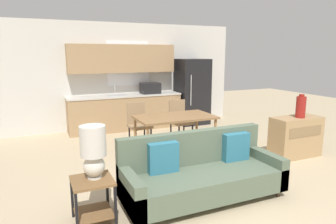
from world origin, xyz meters
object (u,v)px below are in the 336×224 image
couch (201,174)px  table_lamp (93,150)px  dining_chair_far_right (180,119)px  side_table (93,194)px  refrigerator (192,92)px  dining_table (175,120)px  dining_chair_far_left (138,123)px  credenza (296,137)px  vase (301,107)px

couch → table_lamp: bearing=-180.0°
dining_chair_far_right → side_table: bearing=-139.0°
refrigerator → dining_table: size_ratio=1.21×
side_table → table_lamp: table_lamp is taller
couch → side_table: (-1.44, -0.04, 0.02)m
table_lamp → dining_chair_far_right: table_lamp is taller
dining_chair_far_left → side_table: bearing=-123.5°
dining_chair_far_right → dining_chair_far_left: same height
couch → table_lamp: size_ratio=3.52×
side_table → dining_table: bearing=43.4°
credenza → dining_chair_far_right: bearing=132.7°
credenza → dining_chair_far_left: dining_chair_far_left is taller
dining_table → dining_chair_far_left: dining_chair_far_left is taller
dining_table → table_lamp: size_ratio=2.40×
couch → dining_chair_far_right: (0.88, 2.45, 0.18)m
table_lamp → dining_chair_far_left: 2.84m
dining_table → dining_chair_far_left: bearing=122.0°
refrigerator → dining_table: (-1.58, -2.26, -0.20)m
dining_chair_far_left → dining_table: bearing=-62.7°
table_lamp → dining_chair_far_left: size_ratio=0.66×
refrigerator → side_table: (-3.43, -4.01, -0.54)m
dining_table → dining_chair_far_left: (-0.48, 0.76, -0.18)m
side_table → dining_chair_far_right: (2.32, 2.49, 0.16)m
table_lamp → dining_chair_far_left: (1.34, 2.48, -0.34)m
dining_table → couch: couch is taller
couch → vase: bearing=15.4°
refrigerator → credenza: bearing=-81.7°
table_lamp → dining_chair_far_right: bearing=47.1°
refrigerator → couch: 4.48m
refrigerator → vase: (0.49, -3.29, 0.07)m
table_lamp → credenza: bearing=10.7°
vase → dining_chair_far_right: bearing=132.2°
side_table → dining_chair_far_left: (1.38, 2.52, 0.16)m
dining_table → dining_chair_far_right: (0.46, 0.74, -0.18)m
dining_chair_far_right → dining_chair_far_left: 0.94m
credenza → vase: size_ratio=2.22×
table_lamp → couch: bearing=0.0°
refrigerator → credenza: refrigerator is taller
dining_table → couch: size_ratio=0.68×
side_table → dining_chair_far_left: bearing=61.3°
vase → dining_chair_far_left: vase is taller
refrigerator → dining_table: bearing=-124.9°
vase → credenza: bearing=110.3°
side_table → vase: size_ratio=1.21×
table_lamp → credenza: 3.97m
dining_table → credenza: bearing=-25.7°
table_lamp → vase: bearing=10.0°
dining_table → vase: (2.07, -1.04, 0.27)m
table_lamp → dining_chair_far_right: 3.37m
dining_chair_far_left → refrigerator: bearing=31.3°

